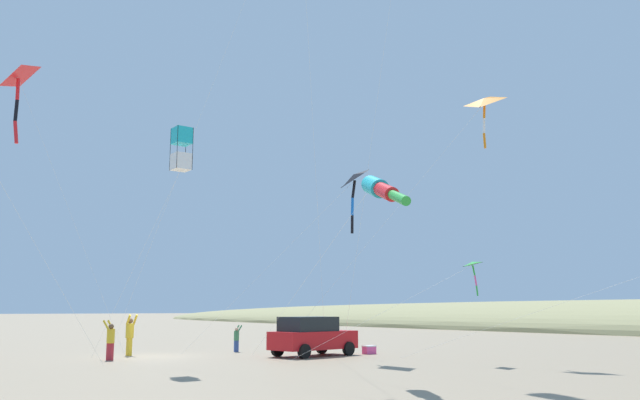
# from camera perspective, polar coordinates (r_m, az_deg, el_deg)

# --- Properties ---
(ground_plane) EXTENTS (600.00, 600.00, 0.00)m
(ground_plane) POSITION_cam_1_polar(r_m,az_deg,el_deg) (32.93, -14.36, -12.98)
(ground_plane) COLOR gray
(parked_car) EXTENTS (4.52, 2.57, 1.85)m
(parked_car) POSITION_cam_1_polar(r_m,az_deg,el_deg) (32.12, -0.70, -11.66)
(parked_car) COLOR red
(parked_car) RESTS_ON ground_plane
(cooler_box) EXTENTS (0.62, 0.42, 0.42)m
(cooler_box) POSITION_cam_1_polar(r_m,az_deg,el_deg) (33.74, 4.27, -12.78)
(cooler_box) COLOR #EF4C93
(cooler_box) RESTS_ON ground_plane
(person_adult_flyer) EXTENTS (0.47, 0.60, 1.96)m
(person_adult_flyer) POSITION_cam_1_polar(r_m,az_deg,el_deg) (33.70, -16.12, -10.99)
(person_adult_flyer) COLOR gold
(person_adult_flyer) RESTS_ON ground_plane
(person_child_grey_jacket) EXTENTS (0.44, 0.36, 1.38)m
(person_child_grey_jacket) POSITION_cam_1_polar(r_m,az_deg,el_deg) (35.58, -7.22, -11.69)
(person_child_grey_jacket) COLOR #335199
(person_child_grey_jacket) RESTS_ON ground_plane
(person_bystander_far) EXTENTS (0.58, 0.62, 1.74)m
(person_bystander_far) POSITION_cam_1_polar(r_m,az_deg,el_deg) (30.92, -17.66, -11.32)
(person_bystander_far) COLOR #B72833
(person_bystander_far) RESTS_ON ground_plane
(kite_box_purple_drifting) EXTENTS (1.40, 7.23, 9.50)m
(kite_box_purple_drifting) POSITION_cam_1_polar(r_m,az_deg,el_deg) (27.41, -11.89, 4.32)
(kite_box_purple_drifting) COLOR #1EB7C6
(kite_box_purple_drifting) RESTS_ON ground_plane
(kite_delta_teal_far_right) EXTENTS (6.56, 2.40, 12.99)m
(kite_delta_teal_far_right) POSITION_cam_1_polar(r_m,az_deg,el_deg) (32.50, -24.73, 9.65)
(kite_delta_teal_far_right) COLOR red
(kite_delta_teal_far_right) RESTS_ON ground_plane
(kite_delta_red_high_left) EXTENTS (6.22, 5.89, 4.24)m
(kite_delta_red_high_left) POSITION_cam_1_polar(r_m,az_deg,el_deg) (28.40, 12.99, -5.48)
(kite_delta_red_high_left) COLOR green
(kite_delta_red_high_left) RESTS_ON ground_plane
(kite_delta_green_low_center) EXTENTS (5.45, 9.02, 8.63)m
(kite_delta_green_low_center) POSITION_cam_1_polar(r_m,az_deg,el_deg) (30.23, 2.90, 1.82)
(kite_delta_green_low_center) COLOR black
(kite_delta_green_low_center) RESTS_ON ground_plane
(kite_delta_orange_high_right) EXTENTS (5.72, 10.65, 12.13)m
(kite_delta_orange_high_right) POSITION_cam_1_polar(r_m,az_deg,el_deg) (31.75, 13.95, 8.18)
(kite_delta_orange_high_right) COLOR orange
(kite_delta_orange_high_right) RESTS_ON ground_plane
(kite_windsock_blue_topmost) EXTENTS (4.53, 15.66, 6.67)m
(kite_windsock_blue_topmost) POSITION_cam_1_polar(r_m,az_deg,el_deg) (20.71, 5.26, 0.93)
(kite_windsock_blue_topmost) COLOR #1EB7C6
(kite_windsock_blue_topmost) RESTS_ON ground_plane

